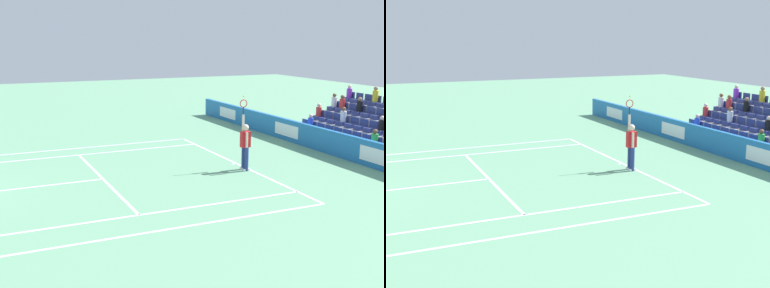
# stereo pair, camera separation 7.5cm
# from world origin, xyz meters

# --- Properties ---
(line_baseline) EXTENTS (10.97, 0.10, 0.01)m
(line_baseline) POSITION_xyz_m (0.00, -11.89, 0.00)
(line_baseline) COLOR white
(line_baseline) RESTS_ON ground
(line_service) EXTENTS (8.23, 0.10, 0.01)m
(line_service) POSITION_xyz_m (0.00, -6.40, 0.00)
(line_service) COLOR white
(line_service) RESTS_ON ground
(line_centre_service) EXTENTS (0.10, 6.40, 0.01)m
(line_centre_service) POSITION_xyz_m (0.00, -3.20, 0.00)
(line_centre_service) COLOR white
(line_centre_service) RESTS_ON ground
(line_singles_sideline_left) EXTENTS (0.10, 11.89, 0.01)m
(line_singles_sideline_left) POSITION_xyz_m (4.12, -5.95, 0.00)
(line_singles_sideline_left) COLOR white
(line_singles_sideline_left) RESTS_ON ground
(line_singles_sideline_right) EXTENTS (0.10, 11.89, 0.01)m
(line_singles_sideline_right) POSITION_xyz_m (-4.12, -5.95, 0.00)
(line_singles_sideline_right) COLOR white
(line_singles_sideline_right) RESTS_ON ground
(line_doubles_sideline_left) EXTENTS (0.10, 11.89, 0.01)m
(line_doubles_sideline_left) POSITION_xyz_m (5.49, -5.95, 0.00)
(line_doubles_sideline_left) COLOR white
(line_doubles_sideline_left) RESTS_ON ground
(line_doubles_sideline_right) EXTENTS (0.10, 11.89, 0.01)m
(line_doubles_sideline_right) POSITION_xyz_m (-5.49, -5.95, 0.00)
(line_doubles_sideline_right) COLOR white
(line_doubles_sideline_right) RESTS_ON ground
(line_centre_mark) EXTENTS (0.10, 0.20, 0.01)m
(line_centre_mark) POSITION_xyz_m (0.00, -11.79, 0.00)
(line_centre_mark) COLOR white
(line_centre_mark) RESTS_ON ground
(sponsor_barrier) EXTENTS (24.41, 0.22, 1.04)m
(sponsor_barrier) POSITION_xyz_m (0.00, -16.43, 0.52)
(sponsor_barrier) COLOR #1E66AD
(sponsor_barrier) RESTS_ON ground
(tennis_player) EXTENTS (0.53, 0.37, 2.85)m
(tennis_player) POSITION_xyz_m (-0.97, -11.69, 0.99)
(tennis_player) COLOR navy
(tennis_player) RESTS_ON ground
(stadium_stand) EXTENTS (7.44, 3.80, 2.63)m
(stadium_stand) POSITION_xyz_m (0.00, -19.37, 0.69)
(stadium_stand) COLOR gray
(stadium_stand) RESTS_ON ground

